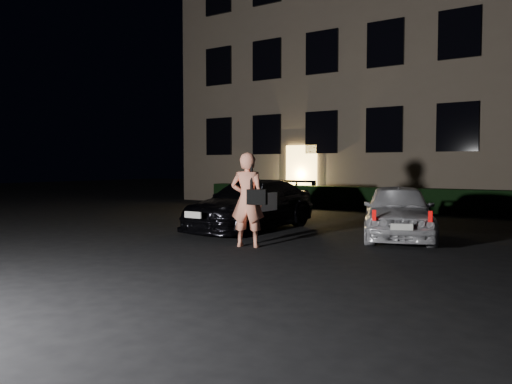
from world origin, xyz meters
The scene contains 6 objects.
ground centered at (0.00, 0.00, 0.00)m, with size 80.00×80.00×0.00m, color black.
building centered at (0.00, 14.99, 6.00)m, with size 20.00×8.11×12.00m.
hedge centered at (0.00, 10.50, 0.42)m, with size 15.00×0.70×0.85m, color black.
sedan centered at (-0.91, 3.30, 0.64)m, with size 1.93×4.53×1.28m.
hatch centered at (2.79, 3.75, 0.63)m, with size 2.63×3.95×1.25m.
man centered at (0.61, 0.89, 0.96)m, with size 0.88×0.65×1.92m.
Camera 1 is at (6.25, -7.45, 1.64)m, focal length 35.00 mm.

